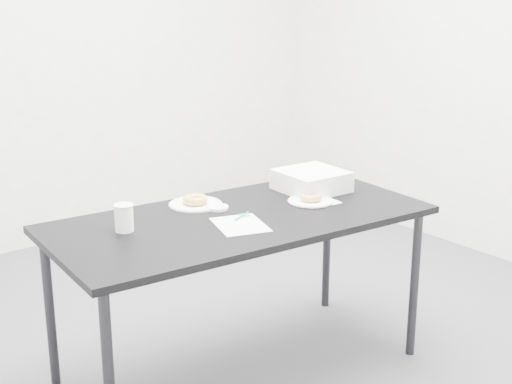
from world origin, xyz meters
TOP-DOWN VIEW (x-y plane):
  - floor at (0.00, 0.00)m, footprint 4.00×4.00m
  - wall_back at (0.00, 2.00)m, footprint 4.00×0.02m
  - wall_right at (2.00, 0.00)m, footprint 0.02×4.00m
  - table at (-0.19, -0.18)m, footprint 1.71×0.90m
  - scorecard at (-0.26, -0.27)m, footprint 0.27×0.30m
  - logo_patch at (-0.17, -0.19)m, footprint 0.05×0.05m
  - pen at (-0.19, -0.20)m, footprint 0.11×0.06m
  - napkin at (0.23, -0.24)m, footprint 0.16×0.16m
  - plate_near at (0.19, -0.22)m, footprint 0.21×0.21m
  - donut_near at (0.19, -0.22)m, footprint 0.12×0.12m
  - plate_far at (-0.25, 0.08)m, footprint 0.24×0.24m
  - donut_far at (-0.25, 0.08)m, footprint 0.14×0.14m
  - coffee_cup at (-0.68, -0.04)m, footprint 0.08×0.08m
  - cup_lid at (-0.21, -0.04)m, footprint 0.10×0.10m
  - bakery_box at (0.33, -0.07)m, footprint 0.31×0.31m

SIDE VIEW (x-z plane):
  - floor at x=0.00m, z-range 0.00..0.00m
  - table at x=-0.19m, z-range 0.32..1.08m
  - scorecard at x=-0.26m, z-range 0.76..0.76m
  - napkin at x=0.23m, z-range 0.76..0.76m
  - logo_patch at x=-0.17m, z-range 0.76..0.76m
  - plate_far at x=-0.25m, z-range 0.76..0.76m
  - plate_near at x=0.19m, z-range 0.76..0.77m
  - pen at x=-0.19m, z-range 0.76..0.77m
  - cup_lid at x=-0.21m, z-range 0.76..0.77m
  - donut_near at x=0.19m, z-range 0.77..0.80m
  - donut_far at x=-0.25m, z-range 0.76..0.80m
  - bakery_box at x=0.33m, z-range 0.76..0.86m
  - coffee_cup at x=-0.68m, z-range 0.76..0.87m
  - wall_back at x=0.00m, z-range 0.00..2.70m
  - wall_right at x=2.00m, z-range 0.00..2.70m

